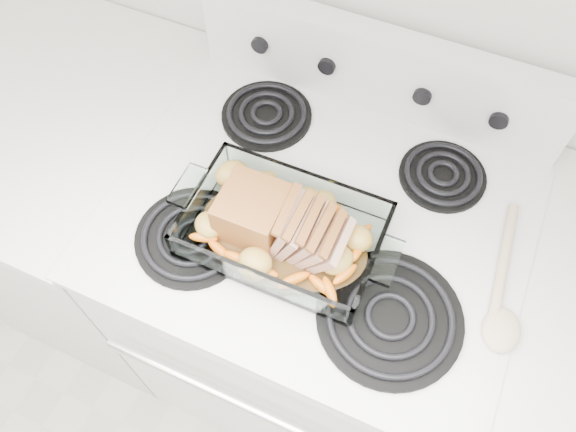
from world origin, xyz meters
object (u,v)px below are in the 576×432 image
at_px(electric_range, 313,299).
at_px(counter_right, 571,409).
at_px(baking_dish, 283,233).
at_px(pork_roast, 272,219).
at_px(counter_left, 98,213).

distance_m(electric_range, counter_right, 0.67).
bearing_deg(electric_range, counter_right, -0.10).
bearing_deg(baking_dish, pork_roast, 179.43).
relative_size(electric_range, counter_left, 1.20).
relative_size(counter_left, pork_roast, 4.02).
bearing_deg(baking_dish, counter_right, 7.21).
height_order(electric_range, baking_dish, electric_range).
relative_size(counter_left, counter_right, 1.00).
relative_size(counter_right, baking_dish, 2.73).
height_order(counter_right, pork_roast, pork_roast).
height_order(electric_range, counter_right, electric_range).
bearing_deg(baking_dish, counter_left, 170.79).
distance_m(baking_dish, pork_roast, 0.04).
xyz_separation_m(counter_left, baking_dish, (0.63, -0.10, 0.50)).
distance_m(electric_range, pork_roast, 0.53).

